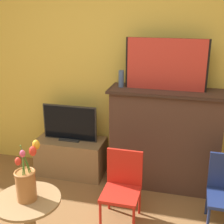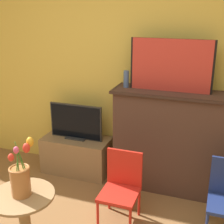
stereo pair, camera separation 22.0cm
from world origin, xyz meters
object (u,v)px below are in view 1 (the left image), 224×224
chair_red (122,184)px  vase_tulips (26,181)px  painting (166,65)px  tv_monitor (70,124)px

chair_red → vase_tulips: vase_tulips is taller
painting → tv_monitor: (-1.03, -0.03, -0.71)m
painting → vase_tulips: bearing=-120.2°
chair_red → painting: bearing=67.8°
painting → chair_red: size_ratio=1.25×
chair_red → vase_tulips: bearing=-126.8°
chair_red → tv_monitor: bearing=139.4°
painting → chair_red: (-0.27, -0.67, -0.97)m
painting → vase_tulips: 1.70m
chair_red → vase_tulips: (-0.53, -0.71, 0.37)m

